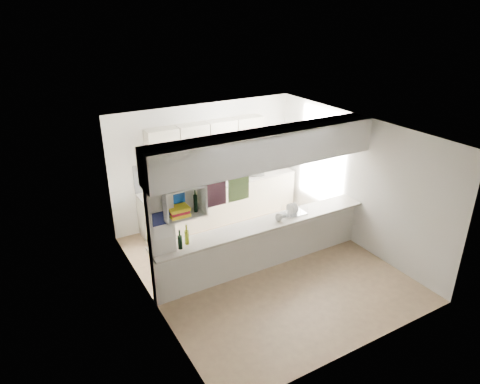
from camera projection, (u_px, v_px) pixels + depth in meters
floor at (263, 267)px, 7.94m from camera, size 4.80×4.80×0.00m
ceiling at (267, 131)px, 6.89m from camera, size 4.80×4.80×0.00m
wall_back at (205, 163)px, 9.32m from camera, size 4.20×0.00×4.20m
wall_left at (148, 233)px, 6.46m from camera, size 0.00×4.80×4.80m
wall_right at (355, 181)px, 8.38m from camera, size 0.00×4.80×4.80m
servery_partition at (257, 187)px, 7.19m from camera, size 4.20×0.50×2.60m
cubby_shelf at (181, 203)px, 6.49m from camera, size 0.65×0.35×0.50m
kitchen_run at (218, 185)px, 9.38m from camera, size 3.60×0.63×2.24m
microwave at (252, 169)px, 9.67m from camera, size 0.59×0.49×0.28m
bowl at (252, 162)px, 9.57m from camera, size 0.24×0.24×0.06m
dish_rack at (294, 209)px, 7.89m from camera, size 0.42×0.32×0.22m
cup at (279, 218)px, 7.61m from camera, size 0.17×0.17×0.11m
wine_bottles at (184, 239)px, 6.80m from camera, size 0.22×0.15×0.35m
plastic_tubs at (284, 215)px, 7.80m from camera, size 0.48×0.17×0.06m
utensil_jar at (212, 179)px, 9.26m from camera, size 0.11×0.11×0.16m
knife_block at (199, 181)px, 9.14m from camera, size 0.11×0.10×0.18m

